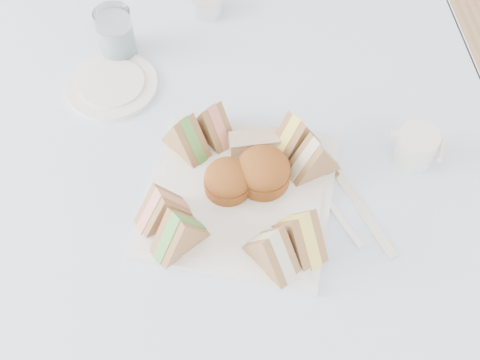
{
  "coord_description": "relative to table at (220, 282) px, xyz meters",
  "views": [
    {
      "loc": [
        -0.0,
        -0.54,
        1.56
      ],
      "look_at": [
        0.04,
        -0.03,
        0.8
      ],
      "focal_mm": 45.0,
      "sensor_mm": 36.0,
      "label": 1
    }
  ],
  "objects": [
    {
      "name": "knife",
      "position": [
        0.23,
        -0.06,
        0.38
      ],
      "size": [
        0.08,
        0.2,
        0.0
      ],
      "primitive_type": "cube",
      "rotation": [
        0.0,
        0.0,
        0.34
      ],
      "color": "silver",
      "rests_on": "tablecloth"
    },
    {
      "name": "serving_plate",
      "position": [
        0.04,
        -0.03,
        0.38
      ],
      "size": [
        0.36,
        0.36,
        0.01
      ],
      "primitive_type": "cube",
      "rotation": [
        0.0,
        0.0,
        -0.29
      ],
      "color": "silver",
      "rests_on": "tablecloth"
    },
    {
      "name": "sandwich_br_a",
      "position": [
        0.16,
        0.01,
        0.43
      ],
      "size": [
        0.1,
        0.07,
        0.08
      ],
      "primitive_type": null,
      "rotation": [
        0.0,
        0.0,
        -2.76
      ],
      "color": "olive",
      "rests_on": "serving_plate"
    },
    {
      "name": "tablecloth",
      "position": [
        0.0,
        0.0,
        0.37
      ],
      "size": [
        1.02,
        1.02,
        0.01
      ],
      "primitive_type": "cube",
      "color": "#BED2FB",
      "rests_on": "table"
    },
    {
      "name": "pastry_slice",
      "position": [
        0.07,
        0.06,
        0.41
      ],
      "size": [
        0.08,
        0.04,
        0.04
      ],
      "primitive_type": "cube",
      "rotation": [
        0.0,
        0.0,
        0.05
      ],
      "color": "beige",
      "rests_on": "serving_plate"
    },
    {
      "name": "fork",
      "position": [
        0.18,
        -0.05,
        0.38
      ],
      "size": [
        0.08,
        0.17,
        0.0
      ],
      "primitive_type": "cube",
      "rotation": [
        0.0,
        0.0,
        0.41
      ],
      "color": "silver",
      "rests_on": "tablecloth"
    },
    {
      "name": "sandwich_br_b",
      "position": [
        0.14,
        0.06,
        0.43
      ],
      "size": [
        0.1,
        0.09,
        0.08
      ],
      "primitive_type": null,
      "rotation": [
        0.0,
        0.0,
        -2.57
      ],
      "color": "olive",
      "rests_on": "serving_plate"
    },
    {
      "name": "scone_left",
      "position": [
        0.02,
        -0.01,
        0.41
      ],
      "size": [
        0.09,
        0.09,
        0.05
      ],
      "primitive_type": "cylinder",
      "rotation": [
        0.0,
        0.0,
        -0.27
      ],
      "color": "#A35F29",
      "rests_on": "serving_plate"
    },
    {
      "name": "sandwich_bl_b",
      "position": [
        0.01,
        0.1,
        0.43
      ],
      "size": [
        0.08,
        0.09,
        0.08
      ],
      "primitive_type": null,
      "rotation": [
        0.0,
        0.0,
        2.17
      ],
      "color": "olive",
      "rests_on": "serving_plate"
    },
    {
      "name": "sandwich_fr_a",
      "position": [
        0.12,
        -0.12,
        0.43
      ],
      "size": [
        0.08,
        0.1,
        0.08
      ],
      "primitive_type": null,
      "rotation": [
        0.0,
        0.0,
        -1.11
      ],
      "color": "olive",
      "rests_on": "serving_plate"
    },
    {
      "name": "sandwich_fl_b",
      "position": [
        -0.06,
        -0.11,
        0.43
      ],
      "size": [
        0.1,
        0.09,
        0.08
      ],
      "primitive_type": null,
      "rotation": [
        0.0,
        0.0,
        0.62
      ],
      "color": "olive",
      "rests_on": "serving_plate"
    },
    {
      "name": "creamer_jug",
      "position": [
        0.34,
        0.03,
        0.41
      ],
      "size": [
        0.09,
        0.09,
        0.06
      ],
      "primitive_type": "cylinder",
      "rotation": [
        0.0,
        0.0,
        -0.39
      ],
      "color": "silver",
      "rests_on": "tablecloth"
    },
    {
      "name": "scone_right",
      "position": [
        0.08,
        -0.0,
        0.42
      ],
      "size": [
        0.1,
        0.1,
        0.06
      ],
      "primitive_type": "cylinder",
      "rotation": [
        0.0,
        0.0,
        0.2
      ],
      "color": "#A35F29",
      "rests_on": "serving_plate"
    },
    {
      "name": "table",
      "position": [
        0.0,
        0.0,
        0.0
      ],
      "size": [
        0.9,
        0.9,
        0.74
      ],
      "primitive_type": "cube",
      "color": "brown",
      "rests_on": "floor"
    },
    {
      "name": "sandwich_bl_a",
      "position": [
        -0.04,
        0.07,
        0.43
      ],
      "size": [
        0.09,
        0.1,
        0.08
      ],
      "primitive_type": null,
      "rotation": [
        0.0,
        0.0,
        2.23
      ],
      "color": "olive",
      "rests_on": "serving_plate"
    },
    {
      "name": "side_plate",
      "position": [
        -0.17,
        0.23,
        0.38
      ],
      "size": [
        0.19,
        0.19,
        0.01
      ],
      "primitive_type": "cylinder",
      "rotation": [
        0.0,
        0.0,
        0.17
      ],
      "color": "silver",
      "rests_on": "tablecloth"
    },
    {
      "name": "floor",
      "position": [
        0.0,
        0.0,
        -0.37
      ],
      "size": [
        4.0,
        4.0,
        0.0
      ],
      "primitive_type": "plane",
      "color": "#9E7751",
      "rests_on": "ground"
    },
    {
      "name": "water_glass",
      "position": [
        -0.16,
        0.32,
        0.43
      ],
      "size": [
        0.09,
        0.09,
        0.1
      ],
      "primitive_type": "cylinder",
      "rotation": [
        0.0,
        0.0,
        -0.42
      ],
      "color": "white",
      "rests_on": "tablecloth"
    },
    {
      "name": "tea_strainer",
      "position": [
        0.02,
        0.42,
        0.4
      ],
      "size": [
        0.09,
        0.09,
        0.04
      ],
      "primitive_type": "cylinder",
      "rotation": [
        0.0,
        0.0,
        -0.41
      ],
      "color": "silver",
      "rests_on": "tablecloth"
    },
    {
      "name": "sandwich_fr_b",
      "position": [
        0.08,
        -0.15,
        0.43
      ],
      "size": [
        0.09,
        0.1,
        0.08
      ],
      "primitive_type": null,
      "rotation": [
        0.0,
        0.0,
        -0.94
      ],
      "color": "olive",
      "rests_on": "serving_plate"
    },
    {
      "name": "sandwich_fl_a",
      "position": [
        -0.08,
        -0.06,
        0.43
      ],
      "size": [
        0.09,
        0.07,
        0.08
      ],
      "primitive_type": null,
      "rotation": [
        0.0,
        0.0,
        0.44
      ],
      "color": "olive",
      "rests_on": "serving_plate"
    }
  ]
}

